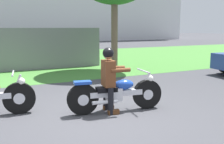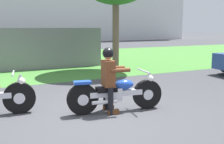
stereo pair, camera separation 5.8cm
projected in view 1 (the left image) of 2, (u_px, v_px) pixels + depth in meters
ground at (96, 115)px, 5.74m from camera, size 120.00×120.00×0.00m
grass_verge at (22, 62)px, 14.21m from camera, size 60.00×12.00×0.01m
motorcycle_lead at (116, 94)px, 5.92m from camera, size 2.14×0.67×0.89m
rider_lead at (109, 75)px, 5.80m from camera, size 0.60×0.52×1.41m
fence_segment at (23, 50)px, 11.40m from camera, size 7.00×0.06×1.80m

